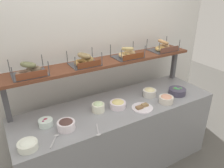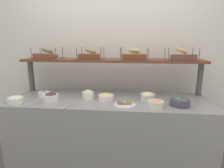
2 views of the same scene
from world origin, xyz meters
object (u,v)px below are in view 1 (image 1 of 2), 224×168
Objects in this scene: bowl_veggie_mix at (177,91)px; bagel_basket_sesame at (163,47)px; bowl_cream_cheese at (28,145)px; bowl_potato_salad at (149,92)px; bowl_lox_spread at (166,99)px; bowl_egg_salad at (118,104)px; serving_spoon_near_plate at (98,132)px; bagel_basket_plain at (128,53)px; bowl_scallion_spread at (98,107)px; bowl_chocolate_spread at (66,125)px; bowl_beet_salad at (46,122)px; bagel_basket_everything at (84,61)px; serving_plate_white at (142,108)px; serving_spoon_by_edge at (55,138)px; bagel_basket_poppy at (29,70)px.

bowl_veggie_mix is 0.59× the size of bagel_basket_sesame.
bagel_basket_sesame is at bearing 79.62° from bowl_veggie_mix.
bowl_potato_salad is at bearing 9.07° from bowl_cream_cheese.
bowl_veggie_mix is 1.26× the size of bowl_lox_spread.
bowl_egg_salad is 1.02× the size of serving_spoon_near_plate.
bowl_veggie_mix reaches higher than serving_spoon_near_plate.
bowl_cream_cheese is at bearing -159.47° from bagel_basket_plain.
bowl_egg_salad reaches higher than bowl_cream_cheese.
bowl_chocolate_spread is at bearing -162.50° from bowl_scallion_spread.
bowl_scallion_spread is 0.99× the size of bowl_beet_salad.
serving_spoon_near_plate is 0.76m from bagel_basket_everything.
serving_plate_white is at bearing -144.77° from bagel_basket_sesame.
bowl_scallion_spread reaches higher than bowl_cream_cheese.
bowl_lox_spread is 1.29m from bowl_beet_salad.
bowl_scallion_spread is 0.86× the size of serving_spoon_by_edge.
bowl_chocolate_spread reaches higher than bowl_lox_spread.
bowl_cream_cheese reaches higher than bowl_beet_salad.
serving_plate_white is 1.34× the size of serving_spoon_near_plate.
bowl_beet_salad is 0.39× the size of bagel_basket_sesame.
bowl_potato_salad is at bearing 157.05° from bowl_veggie_mix.
bowl_lox_spread reaches higher than bowl_veggie_mix.
bagel_basket_plain reaches higher than bowl_cream_cheese.
bagel_basket_sesame reaches higher than serving_plate_white.
bagel_basket_sesame is at bearing 33.34° from bowl_potato_salad.
bowl_veggie_mix is 1.16m from serving_spoon_near_plate.
bowl_lox_spread is 1.45m from bagel_basket_poppy.
bagel_basket_everything is 0.53m from bagel_basket_plain.
bowl_egg_salad is at bearing 10.83° from bowl_cream_cheese.
bowl_veggie_mix reaches higher than bowl_cream_cheese.
bagel_basket_poppy reaches higher than bowl_beet_salad.
bagel_basket_plain is at bearing -1.22° from bagel_basket_everything.
bowl_egg_salad is at bearing -136.33° from bagel_basket_plain.
bowl_egg_salad is at bearing -160.64° from bagel_basket_sesame.
bowl_cream_cheese is 0.51× the size of bagel_basket_poppy.
bowl_egg_salad is at bearing 36.47° from serving_spoon_near_plate.
bowl_scallion_spread reaches higher than bowl_potato_salad.
bowl_egg_salad reaches higher than serving_plate_white.
bowl_chocolate_spread is at bearing -173.01° from bowl_potato_salad.
bowl_scallion_spread reaches higher than bowl_egg_salad.
bowl_lox_spread is (0.52, -0.18, 0.00)m from bowl_egg_salad.
serving_plate_white is 0.94m from serving_spoon_by_edge.
bagel_basket_poppy is 1.62m from bagel_basket_sesame.
bagel_basket_sesame reaches higher than bagel_basket_plain.
bagel_basket_plain reaches higher than bowl_lox_spread.
bagel_basket_poppy reaches higher than serving_spoon_near_plate.
serving_spoon_by_edge is 1.23m from bagel_basket_plain.
bagel_basket_poppy reaches higher than bowl_lox_spread.
bowl_cream_cheese is 1.01× the size of bowl_lox_spread.
bowl_beet_salad is (-1.26, 0.23, -0.01)m from bowl_lox_spread.
serving_plate_white is at bearing -23.66° from bowl_scallion_spread.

